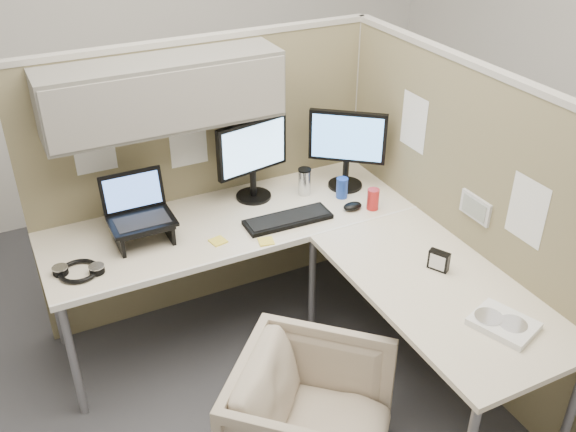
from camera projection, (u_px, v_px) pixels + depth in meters
name	position (u px, v px, depth m)	size (l,w,h in m)	color
ground	(292.00, 376.00, 3.46)	(4.50, 4.50, 0.00)	#38383D
partition_back	(188.00, 141.00, 3.45)	(2.00, 0.36, 1.63)	#857B57
partition_right	(453.00, 214.00, 3.33)	(0.07, 2.03, 1.63)	#857B57
desk	(303.00, 254.00, 3.25)	(2.00, 1.98, 0.73)	beige
office_chair	(311.00, 416.00, 2.80)	(0.64, 0.60, 0.66)	#B7AA91
monitor_left	(252.00, 154.00, 3.53)	(0.44, 0.20, 0.47)	black
monitor_right	(347.00, 144.00, 3.64)	(0.37, 0.30, 0.47)	black
laptop_station	(140.00, 217.00, 3.23)	(0.32, 0.27, 0.33)	black
keyboard	(288.00, 219.00, 3.43)	(0.47, 0.16, 0.02)	black
mouse	(353.00, 206.00, 3.54)	(0.11, 0.07, 0.04)	black
travel_mug	(304.00, 182.00, 3.66)	(0.08, 0.08, 0.16)	silver
soda_can_green	(373.00, 199.00, 3.53)	(0.07, 0.07, 0.12)	#B21E1E
soda_can_silver	(342.00, 188.00, 3.64)	(0.07, 0.07, 0.12)	#1E3FA5
sticky_note_a	(218.00, 241.00, 3.27)	(0.08, 0.08, 0.01)	yellow
sticky_note_b	(266.00, 241.00, 3.26)	(0.08, 0.08, 0.01)	yellow
headphones	(79.00, 271.00, 3.02)	(0.25, 0.25, 0.03)	black
paper_stack	(503.00, 324.00, 2.70)	(0.27, 0.31, 0.03)	white
desk_clock	(439.00, 261.00, 3.04)	(0.08, 0.11, 0.10)	black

